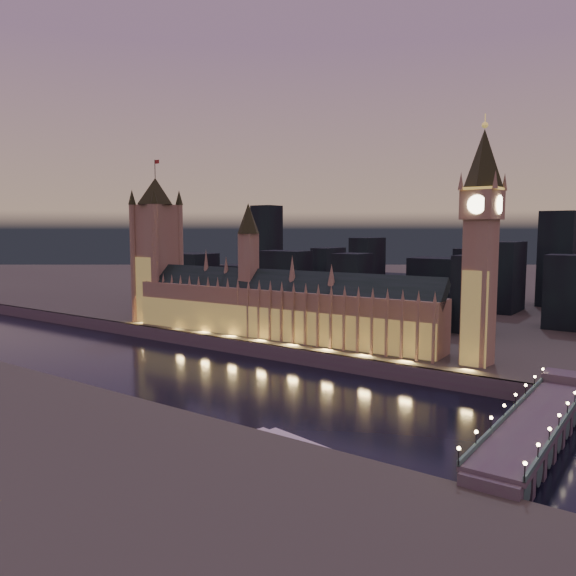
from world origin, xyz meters
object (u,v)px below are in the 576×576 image
Objects in this scene: elizabeth_tower at (481,227)px; river_boat at (296,450)px; palace_of_westminster at (274,305)px; victoria_tower at (157,242)px; westminster_bridge at (539,426)px.

elizabeth_tower is 2.21× the size of river_boat.
victoria_tower is at bearing 179.90° from palace_of_westminster.
elizabeth_tower is 1.01× the size of westminster_bridge.
westminster_bridge is at bearing -58.04° from elizabeth_tower.
westminster_bridge is at bearing -14.18° from victoria_tower.
victoria_tower is at bearing 165.82° from westminster_bridge.
westminster_bridge is at bearing 42.27° from river_boat.
palace_of_westminster is 157.20m from river_boat.
westminster_bridge reaches higher than river_boat.
elizabeth_tower is 140.14m from river_boat.
elizabeth_tower reaches higher than river_boat.
river_boat is at bearing -31.10° from victoria_tower.
westminster_bridge is at bearing -22.33° from palace_of_westminster.
river_boat is at bearing -99.10° from elizabeth_tower.
victoria_tower is 239.85m from river_boat.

